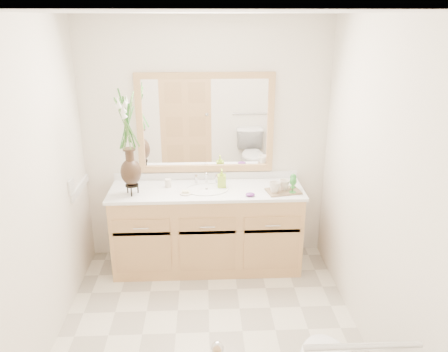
{
  "coord_description": "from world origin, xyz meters",
  "views": [
    {
      "loc": [
        -0.02,
        -2.85,
        2.38
      ],
      "look_at": [
        0.15,
        0.65,
        1.09
      ],
      "focal_mm": 35.0,
      "sensor_mm": 36.0,
      "label": 1
    }
  ],
  "objects_px": {
    "soap_bottle": "(222,179)",
    "tray": "(283,191)",
    "tumbler": "(168,183)",
    "flower_vase": "(128,129)"
  },
  "relations": [
    {
      "from": "tumbler",
      "to": "soap_bottle",
      "type": "distance_m",
      "value": 0.52
    },
    {
      "from": "soap_bottle",
      "to": "tray",
      "type": "relative_size",
      "value": 0.53
    },
    {
      "from": "tumbler",
      "to": "tray",
      "type": "bearing_deg",
      "value": -9.34
    },
    {
      "from": "soap_bottle",
      "to": "tumbler",
      "type": "bearing_deg",
      "value": 179.22
    },
    {
      "from": "tumbler",
      "to": "flower_vase",
      "type": "bearing_deg",
      "value": -152.56
    },
    {
      "from": "flower_vase",
      "to": "soap_bottle",
      "type": "relative_size",
      "value": 5.63
    },
    {
      "from": "flower_vase",
      "to": "tumbler",
      "type": "distance_m",
      "value": 0.68
    },
    {
      "from": "tumbler",
      "to": "soap_bottle",
      "type": "xyz_separation_m",
      "value": [
        0.51,
        -0.02,
        0.04
      ]
    },
    {
      "from": "flower_vase",
      "to": "tray",
      "type": "height_order",
      "value": "flower_vase"
    },
    {
      "from": "tray",
      "to": "soap_bottle",
      "type": "bearing_deg",
      "value": 153.18
    }
  ]
}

